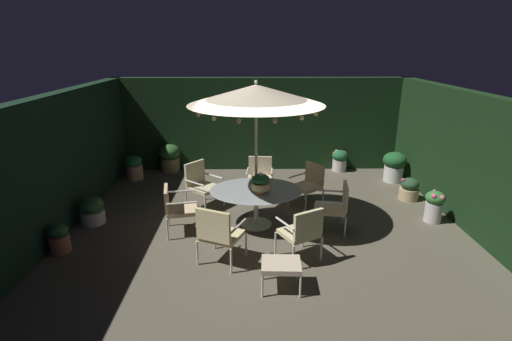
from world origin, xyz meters
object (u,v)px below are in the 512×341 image
(patio_chair_southwest, at_px, (260,175))
(ottoman_footrest, at_px, (281,266))
(potted_plant_back_center, at_px, (59,238))
(potted_plant_back_right, at_px, (394,165))
(potted_plant_left_near, at_px, (340,160))
(potted_plant_front_corner, at_px, (409,189))
(patio_chair_west, at_px, (201,182))
(potted_plant_right_near, at_px, (135,167))
(patio_chair_north, at_px, (177,206))
(patio_chair_northeast, at_px, (218,232))
(patio_dining_table, at_px, (256,195))
(patio_chair_east, at_px, (302,230))
(patio_chair_southeast, at_px, (336,204))
(potted_plant_left_far, at_px, (170,157))
(potted_plant_right_far, at_px, (92,210))
(patio_umbrella, at_px, (256,95))
(centerpiece_planter, at_px, (261,182))
(patio_chair_south, at_px, (309,182))
(potted_plant_back_left, at_px, (434,205))

(patio_chair_southwest, xyz_separation_m, ottoman_footrest, (0.22, -3.62, -0.15))
(potted_plant_back_center, bearing_deg, potted_plant_back_right, 26.24)
(potted_plant_left_near, bearing_deg, potted_plant_front_corner, -61.64)
(patio_chair_west, bearing_deg, potted_plant_back_right, 17.59)
(potted_plant_right_near, bearing_deg, potted_plant_back_right, -2.16)
(patio_chair_north, distance_m, potted_plant_back_center, 2.07)
(patio_chair_northeast, bearing_deg, patio_chair_southwest, 75.91)
(ottoman_footrest, bearing_deg, patio_dining_table, 99.05)
(potted_plant_back_center, bearing_deg, patio_chair_west, 41.24)
(patio_chair_east, bearing_deg, patio_chair_southeast, 54.52)
(patio_dining_table, distance_m, potted_plant_left_far, 4.14)
(potted_plant_right_far, relative_size, potted_plant_front_corner, 1.08)
(potted_plant_right_far, height_order, potted_plant_left_near, potted_plant_left_near)
(patio_chair_north, relative_size, potted_plant_back_center, 1.78)
(patio_chair_west, bearing_deg, potted_plant_left_near, 33.79)
(patio_umbrella, relative_size, potted_plant_left_near, 4.73)
(potted_plant_right_far, xyz_separation_m, potted_plant_left_near, (5.72, 3.27, 0.04))
(patio_dining_table, bearing_deg, patio_chair_southwest, 85.92)
(patio_dining_table, height_order, centerpiece_planter, centerpiece_planter)
(potted_plant_left_far, bearing_deg, potted_plant_left_near, 0.22)
(patio_chair_west, xyz_separation_m, ottoman_footrest, (1.54, -3.06, -0.17))
(patio_chair_southeast, distance_m, potted_plant_left_far, 5.32)
(ottoman_footrest, height_order, potted_plant_left_near, potted_plant_left_near)
(centerpiece_planter, bearing_deg, potted_plant_right_far, 174.59)
(patio_chair_north, xyz_separation_m, patio_chair_southwest, (1.61, 1.81, -0.01))
(patio_umbrella, height_order, ottoman_footrest, patio_umbrella)
(patio_chair_northeast, xyz_separation_m, ottoman_footrest, (0.96, -0.69, -0.19))
(patio_chair_south, xyz_separation_m, potted_plant_back_left, (2.41, -0.86, -0.19))
(potted_plant_back_right, bearing_deg, patio_chair_north, -151.59)
(patio_umbrella, xyz_separation_m, patio_chair_southeast, (1.51, -0.25, -2.03))
(patio_chair_northeast, relative_size, potted_plant_back_center, 1.97)
(potted_plant_left_far, bearing_deg, potted_plant_front_corner, -19.46)
(patio_chair_north, bearing_deg, patio_chair_southwest, 48.36)
(patio_chair_northeast, distance_m, patio_chair_southeast, 2.43)
(patio_chair_south, height_order, potted_plant_left_near, patio_chair_south)
(patio_dining_table, xyz_separation_m, potted_plant_left_far, (-2.38, 3.38, -0.21))
(ottoman_footrest, bearing_deg, potted_plant_left_near, 69.10)
(patio_chair_north, distance_m, potted_plant_right_near, 3.49)
(potted_plant_left_far, bearing_deg, potted_plant_back_right, -8.25)
(potted_plant_back_right, distance_m, potted_plant_left_near, 1.51)
(patio_umbrella, relative_size, ottoman_footrest, 4.83)
(patio_chair_south, relative_size, potted_plant_left_far, 1.21)
(potted_plant_right_near, bearing_deg, patio_dining_table, -40.78)
(potted_plant_back_right, distance_m, potted_plant_front_corner, 1.24)
(patio_chair_north, xyz_separation_m, patio_chair_northeast, (0.87, -1.12, 0.04))
(patio_chair_southeast, bearing_deg, patio_chair_south, 104.96)
(patio_chair_west, height_order, potted_plant_back_left, patio_chair_west)
(centerpiece_planter, height_order, patio_chair_southeast, centerpiece_planter)
(patio_dining_table, distance_m, patio_chair_southwest, 1.54)
(patio_chair_east, bearing_deg, potted_plant_right_far, 160.01)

